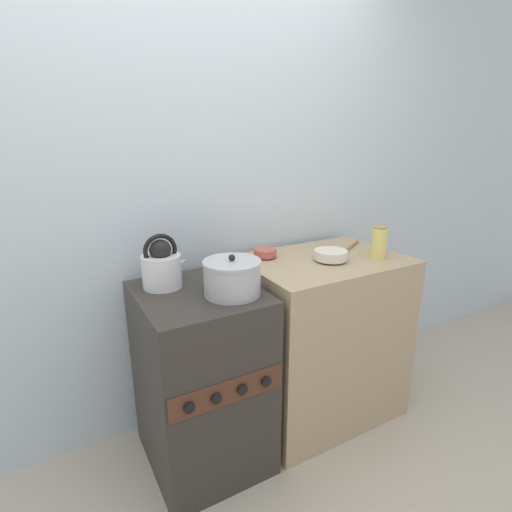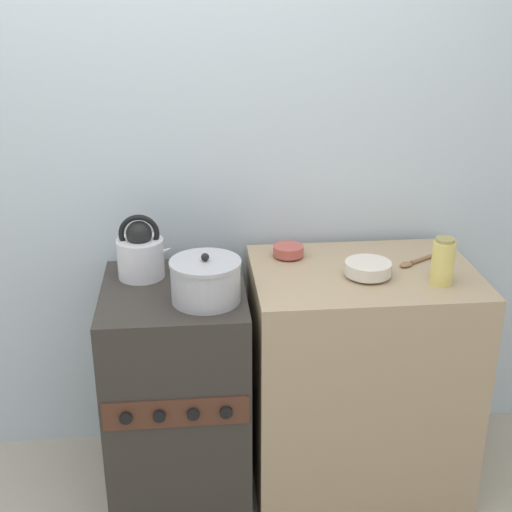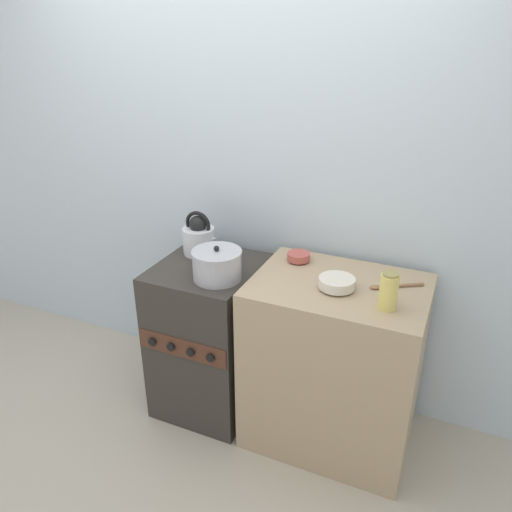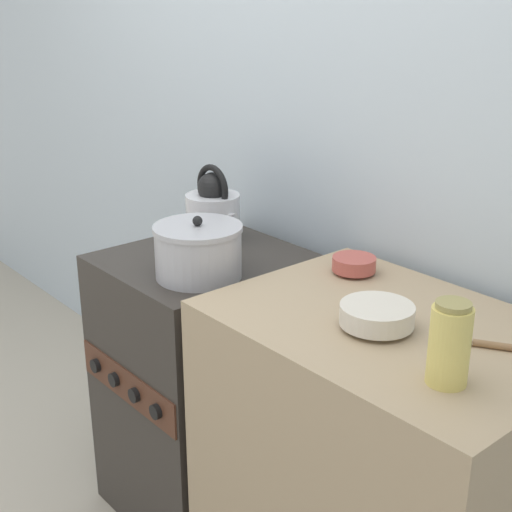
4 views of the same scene
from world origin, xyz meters
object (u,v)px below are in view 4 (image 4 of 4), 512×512
cooking_pot (198,251)px  storage_jar (450,344)px  small_ceramic_bowl (354,264)px  enamel_bowl (377,315)px  kettle (213,210)px  stove (207,384)px

cooking_pot → storage_jar: size_ratio=1.46×
small_ceramic_bowl → enamel_bowl: bearing=-39.2°
kettle → small_ceramic_bowl: bearing=4.9°
small_ceramic_bowl → storage_jar: 0.59m
stove → small_ceramic_bowl: bearing=21.5°
stove → enamel_bowl: enamel_bowl is taller
enamel_bowl → storage_jar: storage_jar is taller
stove → cooking_pot: (0.12, -0.10, 0.52)m
cooking_pot → storage_jar: storage_jar is taller
stove → enamel_bowl: size_ratio=5.22×
cooking_pot → small_ceramic_bowl: size_ratio=2.11×
stove → small_ceramic_bowl: 0.70m
small_ceramic_bowl → cooking_pot: bearing=-139.6°
storage_jar → stove: bearing=172.8°
enamel_bowl → stove: bearing=176.9°
enamel_bowl → storage_jar: 0.27m
storage_jar → enamel_bowl: bearing=161.5°
cooking_pot → storage_jar: 0.84m
small_ceramic_bowl → storage_jar: (0.51, -0.30, 0.06)m
stove → cooking_pot: cooking_pot is taller
stove → cooking_pot: size_ratio=3.53×
stove → storage_jar: (0.96, -0.12, 0.56)m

